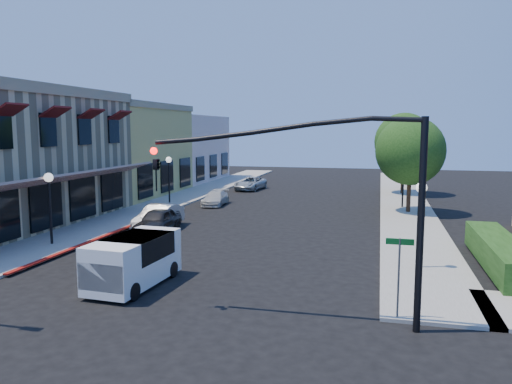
% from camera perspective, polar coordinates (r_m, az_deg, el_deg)
% --- Properties ---
extents(ground, '(120.00, 120.00, 0.00)m').
position_cam_1_polar(ground, '(15.44, -13.99, -14.52)').
color(ground, black).
rests_on(ground, ground).
extents(sidewalk_left, '(3.50, 50.00, 0.12)m').
position_cam_1_polar(sidewalk_left, '(42.94, -7.46, -0.30)').
color(sidewalk_left, gray).
rests_on(sidewalk_left, ground).
extents(sidewalk_right, '(3.50, 50.00, 0.12)m').
position_cam_1_polar(sidewalk_right, '(40.05, 16.55, -1.09)').
color(sidewalk_right, gray).
rests_on(sidewalk_right, ground).
extents(curb_red_strip, '(0.25, 10.00, 0.06)m').
position_cam_1_polar(curb_red_strip, '(25.42, -19.35, -6.04)').
color(curb_red_strip, maroon).
rests_on(curb_red_strip, ground).
extents(yellow_stucco_building, '(10.00, 12.00, 7.60)m').
position_cam_1_polar(yellow_stucco_building, '(44.66, -16.13, 4.58)').
color(yellow_stucco_building, tan).
rests_on(yellow_stucco_building, ground).
extents(pink_stucco_building, '(10.00, 12.00, 7.00)m').
position_cam_1_polar(pink_stucco_building, '(55.37, -9.88, 4.92)').
color(pink_stucco_building, beige).
rests_on(pink_stucco_building, ground).
extents(hedge, '(1.40, 8.00, 1.10)m').
position_cam_1_polar(hedge, '(22.86, 25.97, -7.85)').
color(hedge, '#193E11').
rests_on(hedge, ground).
extents(street_tree_a, '(4.56, 4.56, 6.48)m').
position_cam_1_polar(street_tree_a, '(34.69, 17.23, 4.50)').
color(street_tree_a, black).
rests_on(street_tree_a, ground).
extents(street_tree_b, '(4.94, 4.94, 7.02)m').
position_cam_1_polar(street_tree_b, '(44.66, 16.54, 5.53)').
color(street_tree_b, black).
rests_on(street_tree_b, ground).
extents(signal_mast_arm, '(8.01, 0.39, 6.00)m').
position_cam_1_polar(signal_mast_arm, '(14.23, 9.84, 0.76)').
color(signal_mast_arm, black).
rests_on(signal_mast_arm, ground).
extents(street_name_sign, '(0.80, 0.06, 2.50)m').
position_cam_1_polar(street_name_sign, '(15.35, 16.03, -8.04)').
color(street_name_sign, '#595B5E').
rests_on(street_name_sign, ground).
extents(lamppost_left_near, '(0.44, 0.44, 3.57)m').
position_cam_1_polar(lamppost_left_near, '(25.87, -22.56, 0.19)').
color(lamppost_left_near, black).
rests_on(lamppost_left_near, ground).
extents(lamppost_left_far, '(0.44, 0.44, 3.57)m').
position_cam_1_polar(lamppost_left_far, '(37.98, -9.93, 2.73)').
color(lamppost_left_far, black).
rests_on(lamppost_left_far, ground).
extents(lamppost_right_near, '(0.44, 0.44, 3.57)m').
position_cam_1_polar(lamppost_right_near, '(20.88, 18.34, -1.19)').
color(lamppost_right_near, black).
rests_on(lamppost_right_near, ground).
extents(lamppost_right_far, '(0.44, 0.44, 3.57)m').
position_cam_1_polar(lamppost_right_far, '(36.76, 16.51, 2.39)').
color(lamppost_right_far, black).
rests_on(lamppost_right_far, ground).
extents(white_van, '(2.03, 4.17, 1.80)m').
position_cam_1_polar(white_van, '(18.62, -13.87, -7.35)').
color(white_van, white).
rests_on(white_van, ground).
extents(parked_car_a, '(1.71, 4.01, 1.35)m').
position_cam_1_polar(parked_car_a, '(27.69, -11.20, -3.27)').
color(parked_car_a, black).
rests_on(parked_car_a, ground).
extents(parked_car_b, '(1.47, 4.18, 1.38)m').
position_cam_1_polar(parked_car_b, '(28.74, -11.05, -2.86)').
color(parked_car_b, '#BABCBF').
rests_on(parked_car_b, ground).
extents(parked_car_c, '(1.69, 3.69, 1.05)m').
position_cam_1_polar(parked_car_c, '(37.20, -4.67, -0.71)').
color(parked_car_c, '#B8B8B6').
rests_on(parked_car_c, ground).
extents(parked_car_d, '(2.49, 4.55, 1.21)m').
position_cam_1_polar(parked_car_d, '(46.39, -0.66, 1.00)').
color(parked_car_d, '#B6BABC').
rests_on(parked_car_d, ground).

